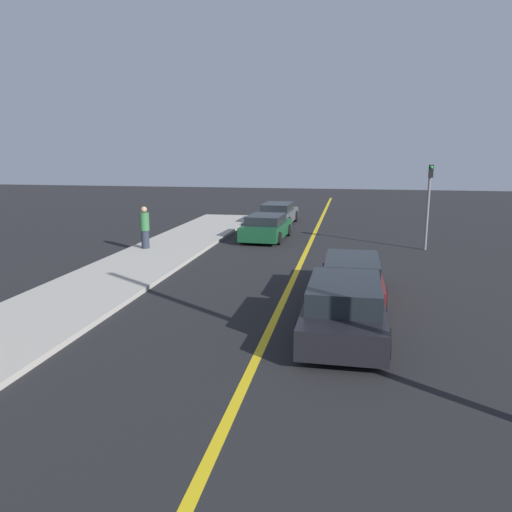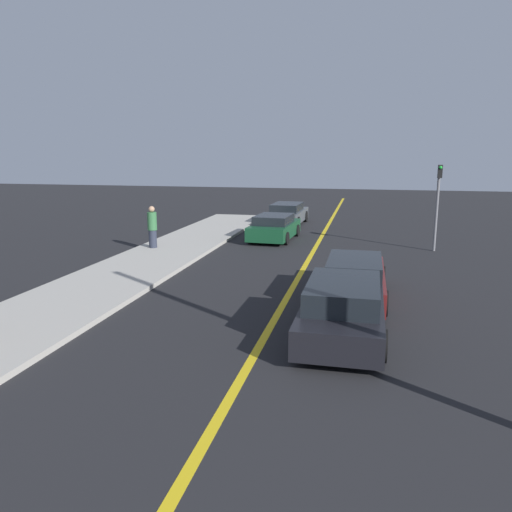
{
  "view_description": "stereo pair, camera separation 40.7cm",
  "coord_description": "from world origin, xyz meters",
  "px_view_note": "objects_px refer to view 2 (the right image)",
  "views": [
    {
      "loc": [
        1.83,
        0.7,
        4.28
      ],
      "look_at": [
        -0.48,
        12.87,
        1.68
      ],
      "focal_mm": 35.0,
      "sensor_mm": 36.0,
      "label": 1
    },
    {
      "loc": [
        2.23,
        0.79,
        4.28
      ],
      "look_at": [
        -0.48,
        12.87,
        1.68
      ],
      "focal_mm": 35.0,
      "sensor_mm": 36.0,
      "label": 2
    }
  ],
  "objects_px": {
    "car_near_right_lane": "(343,308)",
    "car_ahead_center": "(354,279)",
    "car_far_distant": "(274,227)",
    "car_parked_left_lot": "(287,214)",
    "pedestrian_far_standing": "(152,227)",
    "traffic_light": "(438,198)"
  },
  "relations": [
    {
      "from": "car_near_right_lane",
      "to": "car_ahead_center",
      "type": "bearing_deg",
      "value": 87.23
    },
    {
      "from": "car_far_distant",
      "to": "car_parked_left_lot",
      "type": "distance_m",
      "value": 5.3
    },
    {
      "from": "car_near_right_lane",
      "to": "car_ahead_center",
      "type": "xyz_separation_m",
      "value": [
        0.17,
        3.03,
        -0.03
      ]
    },
    {
      "from": "car_near_right_lane",
      "to": "car_parked_left_lot",
      "type": "distance_m",
      "value": 18.28
    },
    {
      "from": "pedestrian_far_standing",
      "to": "car_near_right_lane",
      "type": "bearing_deg",
      "value": -44.62
    },
    {
      "from": "car_ahead_center",
      "to": "traffic_light",
      "type": "relative_size",
      "value": 1.27
    },
    {
      "from": "car_far_distant",
      "to": "pedestrian_far_standing",
      "type": "bearing_deg",
      "value": -136.45
    },
    {
      "from": "car_far_distant",
      "to": "car_parked_left_lot",
      "type": "relative_size",
      "value": 0.89
    },
    {
      "from": "car_ahead_center",
      "to": "car_near_right_lane",
      "type": "bearing_deg",
      "value": -93.09
    },
    {
      "from": "car_far_distant",
      "to": "pedestrian_far_standing",
      "type": "xyz_separation_m",
      "value": [
        -4.67,
        -3.95,
        0.45
      ]
    },
    {
      "from": "car_near_right_lane",
      "to": "car_ahead_center",
      "type": "relative_size",
      "value": 1.01
    },
    {
      "from": "car_parked_left_lot",
      "to": "pedestrian_far_standing",
      "type": "distance_m",
      "value": 10.28
    },
    {
      "from": "car_ahead_center",
      "to": "car_far_distant",
      "type": "xyz_separation_m",
      "value": [
        -4.16,
        9.47,
        -0.02
      ]
    },
    {
      "from": "car_near_right_lane",
      "to": "pedestrian_far_standing",
      "type": "distance_m",
      "value": 12.18
    },
    {
      "from": "car_far_distant",
      "to": "pedestrian_far_standing",
      "type": "relative_size",
      "value": 2.29
    },
    {
      "from": "car_parked_left_lot",
      "to": "pedestrian_far_standing",
      "type": "relative_size",
      "value": 2.58
    },
    {
      "from": "car_ahead_center",
      "to": "pedestrian_far_standing",
      "type": "bearing_deg",
      "value": 148.07
    },
    {
      "from": "pedestrian_far_standing",
      "to": "traffic_light",
      "type": "relative_size",
      "value": 0.49
    },
    {
      "from": "car_near_right_lane",
      "to": "car_parked_left_lot",
      "type": "xyz_separation_m",
      "value": [
        -4.19,
        17.79,
        -0.02
      ]
    },
    {
      "from": "car_far_distant",
      "to": "car_ahead_center",
      "type": "bearing_deg",
      "value": -62.94
    },
    {
      "from": "pedestrian_far_standing",
      "to": "car_parked_left_lot",
      "type": "bearing_deg",
      "value": 64.18
    },
    {
      "from": "car_parked_left_lot",
      "to": "pedestrian_far_standing",
      "type": "xyz_separation_m",
      "value": [
        -4.47,
        -9.24,
        0.42
      ]
    }
  ]
}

